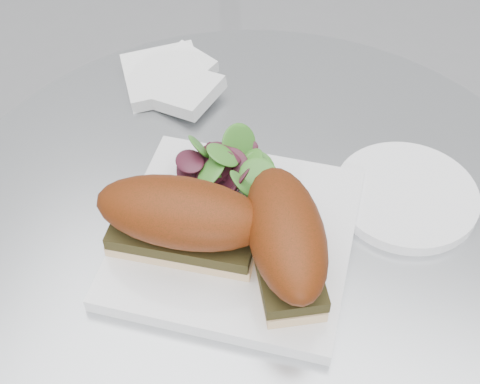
# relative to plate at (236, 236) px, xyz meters

# --- Properties ---
(table) EXTENTS (0.70, 0.70, 0.73)m
(table) POSITION_rel_plate_xyz_m (0.01, 0.04, -0.25)
(table) COLOR #AEB1B5
(table) RESTS_ON ground
(plate) EXTENTS (0.26, 0.26, 0.02)m
(plate) POSITION_rel_plate_xyz_m (0.00, 0.00, 0.00)
(plate) COLOR white
(plate) RESTS_ON table
(sandwich_left) EXTENTS (0.18, 0.10, 0.08)m
(sandwich_left) POSITION_rel_plate_xyz_m (-0.04, -0.04, 0.05)
(sandwich_left) COLOR beige
(sandwich_left) RESTS_ON plate
(sandwich_right) EXTENTS (0.14, 0.17, 0.08)m
(sandwich_right) POSITION_rel_plate_xyz_m (0.06, -0.02, 0.05)
(sandwich_right) COLOR beige
(sandwich_right) RESTS_ON plate
(salad) EXTENTS (0.11, 0.11, 0.05)m
(salad) POSITION_rel_plate_xyz_m (-0.03, 0.07, 0.03)
(salad) COLOR #4D8C2E
(salad) RESTS_ON plate
(napkin) EXTENTS (0.16, 0.16, 0.02)m
(napkin) POSITION_rel_plate_xyz_m (-0.16, 0.20, 0.00)
(napkin) COLOR white
(napkin) RESTS_ON table
(saucer) EXTENTS (0.16, 0.16, 0.01)m
(saucer) POSITION_rel_plate_xyz_m (0.15, 0.12, -0.00)
(saucer) COLOR white
(saucer) RESTS_ON table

